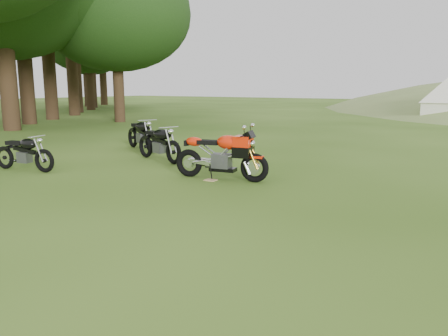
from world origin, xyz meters
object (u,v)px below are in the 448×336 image
Objects in this scene: vintage_moto_a at (23,152)px; sport_motorcycle at (221,151)px; vintage_moto_d at (141,133)px; vintage_moto_c at (159,142)px; plywood_board at (211,180)px.

sport_motorcycle is at bearing 10.18° from vintage_moto_a.
sport_motorcycle is 4.80m from vintage_moto_d.
vintage_moto_d is (-0.10, 3.83, 0.07)m from vintage_moto_a.
vintage_moto_a is at bearing -169.39° from sport_motorcycle.
vintage_moto_c is (-2.55, 0.98, -0.09)m from sport_motorcycle.
sport_motorcycle reaches higher than vintage_moto_a.
plywood_board is 0.13× the size of vintage_moto_c.
plywood_board is 0.14× the size of vintage_moto_a.
vintage_moto_c reaches higher than plywood_board.
vintage_moto_c reaches higher than vintage_moto_a.
vintage_moto_d reaches higher than vintage_moto_c.
vintage_moto_d reaches higher than plywood_board.
vintage_moto_d is (-1.74, 1.17, 0.01)m from vintage_moto_c.
plywood_board is (-0.10, -0.22, -0.57)m from sport_motorcycle.
plywood_board is at bearing -6.25° from vintage_moto_d.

